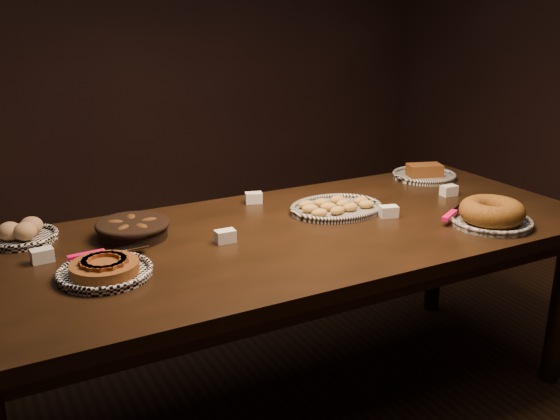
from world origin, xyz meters
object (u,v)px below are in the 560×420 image
bundt_cake_plate (491,215)px  buffet_table (290,249)px  apple_tart_plate (105,270)px  madeleine_platter (336,207)px

bundt_cake_plate → buffet_table: bearing=172.7°
apple_tart_plate → madeleine_platter: apple_tart_plate is taller
buffet_table → madeleine_platter: madeleine_platter is taller
apple_tart_plate → bundt_cake_plate: bearing=-8.7°
apple_tart_plate → bundt_cake_plate: size_ratio=0.90×
madeleine_platter → bundt_cake_plate: 0.60m
apple_tart_plate → madeleine_platter: 1.00m
bundt_cake_plate → madeleine_platter: bearing=152.0°
buffet_table → bundt_cake_plate: (0.71, -0.30, 0.11)m
apple_tart_plate → madeleine_platter: (0.98, 0.20, -0.00)m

